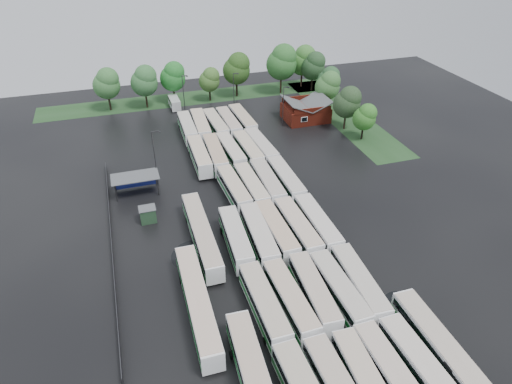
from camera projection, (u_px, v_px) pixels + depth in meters
name	position (u px, v px, depth m)	size (l,w,h in m)	color
ground	(267.00, 249.00, 68.55)	(160.00, 160.00, 0.00)	black
brick_building	(306.00, 112.00, 107.92)	(10.07, 8.60, 5.39)	maroon
wash_shed	(135.00, 178.00, 80.26)	(8.20, 4.20, 3.58)	#2D2D30
utility_hut	(148.00, 214.00, 73.86)	(2.70, 2.20, 2.62)	#203E25
grass_strip_north	(196.00, 97.00, 121.04)	(80.00, 10.00, 0.01)	#1E411D
grass_strip_east	(343.00, 114.00, 111.48)	(10.00, 50.00, 0.01)	#1E411D
west_fence	(112.00, 242.00, 69.04)	(0.10, 50.00, 1.20)	#2D2D30
bus_r0c3	(392.00, 376.00, 48.09)	(2.85, 12.74, 3.54)	white
bus_r0c4	(421.00, 369.00, 48.78)	(3.18, 13.08, 3.62)	white
bus_r1c0	(264.00, 305.00, 56.50)	(2.96, 13.00, 3.61)	white
bus_r1c1	(290.00, 300.00, 57.19)	(3.14, 12.85, 3.55)	white
bus_r1c2	(314.00, 292.00, 58.33)	(3.31, 12.86, 3.55)	white
bus_r1c3	(339.00, 290.00, 58.63)	(2.97, 12.86, 3.57)	white
bus_r1c4	(359.00, 284.00, 59.57)	(3.43, 13.17, 3.63)	white
bus_r2c0	(236.00, 238.00, 67.59)	(3.39, 13.07, 3.61)	white
bus_r2c1	(259.00, 236.00, 68.03)	(3.43, 13.41, 3.70)	white
bus_r2c2	(276.00, 231.00, 69.07)	(2.99, 13.13, 3.64)	white
bus_r2c3	(297.00, 228.00, 69.60)	(3.10, 13.31, 3.69)	white
bus_r2c4	(317.00, 224.00, 70.42)	(2.89, 13.21, 3.67)	white
bus_r3c1	(234.00, 189.00, 79.14)	(3.23, 12.72, 3.51)	white
bus_r3c2	(251.00, 187.00, 79.81)	(2.98, 12.69, 3.51)	white
bus_r3c3	(267.00, 183.00, 80.76)	(2.97, 13.15, 3.65)	white
bus_r3c4	(286.00, 180.00, 81.57)	(2.84, 13.11, 3.65)	white
bus_r4c0	(200.00, 156.00, 89.21)	(3.00, 13.14, 3.65)	white
bus_r4c1	(215.00, 154.00, 89.75)	(3.28, 13.28, 3.67)	white
bus_r4c2	(231.00, 151.00, 90.97)	(3.19, 12.80, 3.54)	white
bus_r4c3	(248.00, 150.00, 91.45)	(3.14, 12.80, 3.54)	white
bus_r4c4	(261.00, 147.00, 92.40)	(3.43, 13.18, 3.63)	white
bus_r5c0	(187.00, 128.00, 100.37)	(2.95, 12.65, 3.51)	white
bus_r5c1	(201.00, 126.00, 101.06)	(3.43, 13.30, 3.67)	white
bus_r5c2	(216.00, 125.00, 101.54)	(3.30, 12.98, 3.58)	white
bus_r5c3	(229.00, 123.00, 102.44)	(3.01, 12.87, 3.57)	white
bus_r5c4	(243.00, 120.00, 103.55)	(3.28, 13.21, 3.65)	white
artic_bus_west_b	(202.00, 234.00, 68.42)	(2.78, 19.02, 3.53)	white
artic_bus_west_c	(198.00, 302.00, 56.89)	(2.97, 19.14, 3.54)	white
artic_bus_east	(451.00, 363.00, 49.32)	(2.90, 19.71, 3.65)	white
minibus	(174.00, 103.00, 114.13)	(2.40, 6.09, 2.64)	silver
tree_north_0	(107.00, 83.00, 110.06)	(6.52, 6.52, 10.79)	black
tree_north_1	(145.00, 80.00, 111.45)	(6.59, 6.59, 10.91)	black
tree_north_2	(173.00, 76.00, 114.73)	(6.41, 6.41, 10.61)	#2E2319
tree_north_3	(210.00, 79.00, 116.12)	(5.34, 5.34, 8.84)	black
tree_north_4	(237.00, 68.00, 117.88)	(7.06, 7.06, 11.70)	black
tree_north_5	(282.00, 62.00, 119.26)	(8.00, 8.00, 13.24)	#302114
tree_north_6	(303.00, 60.00, 124.12)	(7.02, 7.02, 11.63)	#3C271C
tree_east_0	(365.00, 117.00, 97.16)	(4.97, 4.97, 8.23)	black
tree_east_1	(348.00, 102.00, 101.01)	(6.12, 6.12, 10.14)	black
tree_east_2	(328.00, 85.00, 110.37)	(6.02, 6.02, 9.97)	black
tree_east_3	(329.00, 79.00, 115.32)	(5.62, 5.62, 9.31)	black
tree_east_4	(314.00, 66.00, 121.75)	(6.46, 6.46, 10.70)	black
lamp_post_ne	(284.00, 104.00, 102.98)	(1.44, 0.28, 9.36)	#2D2D30
lamp_post_nw	(155.00, 155.00, 80.76)	(1.65, 0.32, 10.74)	#2D2D30
lamp_post_back_w	(184.00, 92.00, 108.44)	(1.50, 0.29, 9.72)	#2D2D30
lamp_post_back_e	(234.00, 89.00, 111.06)	(1.43, 0.28, 9.31)	#2D2D30
puddle_0	(324.00, 356.00, 52.51)	(5.07, 5.07, 0.01)	black
puddle_1	(415.00, 371.00, 50.87)	(3.03, 3.03, 0.01)	black
puddle_2	(197.00, 255.00, 67.40)	(7.56, 7.56, 0.01)	black
puddle_3	(313.00, 243.00, 69.70)	(4.78, 4.78, 0.01)	black
puddle_4	(400.00, 302.00, 59.49)	(4.12, 4.12, 0.01)	black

